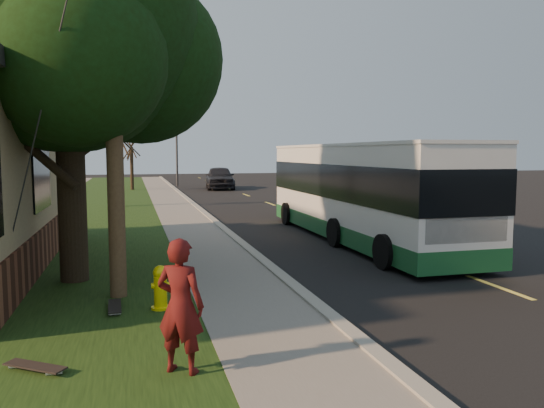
{
  "coord_description": "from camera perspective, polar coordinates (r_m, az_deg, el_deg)",
  "views": [
    {
      "loc": [
        -3.02,
        -8.86,
        2.67
      ],
      "look_at": [
        0.1,
        2.89,
        1.5
      ],
      "focal_mm": 35.0,
      "sensor_mm": 36.0,
      "label": 1
    }
  ],
  "objects": [
    {
      "name": "utility_pole",
      "position": [
        10.05,
        -16.91,
        16.51
      ],
      "size": [
        2.86,
        3.21,
        9.07
      ],
      "color": "#473321",
      "rests_on": "ground"
    },
    {
      "name": "traffic_signal",
      "position": [
        43.01,
        -10.21,
        6.08
      ],
      "size": [
        0.18,
        0.22,
        5.5
      ],
      "color": "#2D2D30",
      "rests_on": "ground"
    },
    {
      "name": "curb",
      "position": [
        19.28,
        -5.7,
        -2.3
      ],
      "size": [
        0.25,
        80.0,
        0.12
      ],
      "primitive_type": "cube",
      "color": "gray",
      "rests_on": "ground"
    },
    {
      "name": "road",
      "position": [
        20.3,
        5.52,
        -2.06
      ],
      "size": [
        8.0,
        80.0,
        0.01
      ],
      "primitive_type": "cube",
      "color": "black",
      "rests_on": "ground"
    },
    {
      "name": "bare_tree_far",
      "position": [
        38.87,
        -14.86,
        4.35
      ],
      "size": [
        1.38,
        1.21,
        4.03
      ],
      "color": "black",
      "rests_on": "grass_verge"
    },
    {
      "name": "skateboarder",
      "position": [
        6.45,
        -9.83,
        -10.73
      ],
      "size": [
        0.71,
        0.64,
        1.62
      ],
      "primitive_type": "imported",
      "rotation": [
        0.0,
        0.0,
        2.6
      ],
      "color": "#490E0F",
      "rests_on": "grass_verge"
    },
    {
      "name": "ground",
      "position": [
        9.73,
        3.87,
        -10.44
      ],
      "size": [
        120.0,
        120.0,
        0.0
      ],
      "primitive_type": "plane",
      "color": "black",
      "rests_on": "ground"
    },
    {
      "name": "leafy_tree",
      "position": [
        11.83,
        -21.08,
        17.32
      ],
      "size": [
        6.3,
        6.0,
        7.8
      ],
      "color": "black",
      "rests_on": "grass_verge"
    },
    {
      "name": "bare_tree_near",
      "position": [
        26.87,
        -15.91,
        4.19
      ],
      "size": [
        1.38,
        1.21,
        4.31
      ],
      "color": "black",
      "rests_on": "grass_verge"
    },
    {
      "name": "grass_verge",
      "position": [
        19.1,
        -19.17,
        -2.73
      ],
      "size": [
        5.0,
        80.0,
        0.07
      ],
      "primitive_type": "cube",
      "color": "black",
      "rests_on": "ground"
    },
    {
      "name": "transit_bus",
      "position": [
        16.34,
        9.41,
        1.56
      ],
      "size": [
        2.5,
        10.85,
        2.94
      ],
      "color": "silver",
      "rests_on": "ground"
    },
    {
      "name": "skateboard_spare",
      "position": [
        7.21,
        -24.14,
        -15.68
      ],
      "size": [
        0.78,
        0.63,
        0.08
      ],
      "color": "black",
      "rests_on": "grass_verge"
    },
    {
      "name": "sidewalk",
      "position": [
        19.15,
        -8.66,
        -2.45
      ],
      "size": [
        2.0,
        80.0,
        0.08
      ],
      "primitive_type": "cube",
      "color": "slate",
      "rests_on": "ground"
    },
    {
      "name": "distant_car",
      "position": [
        39.53,
        -5.64,
        2.85
      ],
      "size": [
        2.54,
        5.19,
        1.7
      ],
      "primitive_type": "imported",
      "rotation": [
        0.0,
        0.0,
        -0.11
      ],
      "color": "black",
      "rests_on": "ground"
    },
    {
      "name": "fire_hydrant",
      "position": [
        9.15,
        -11.91,
        -8.79
      ],
      "size": [
        0.32,
        0.32,
        0.74
      ],
      "color": "yellow",
      "rests_on": "grass_verge"
    },
    {
      "name": "skateboard_main",
      "position": [
        9.35,
        -16.56,
        -10.53
      ],
      "size": [
        0.23,
        0.84,
        0.08
      ],
      "color": "black",
      "rests_on": "grass_verge"
    }
  ]
}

